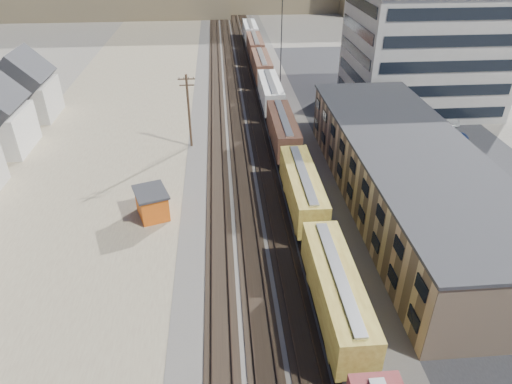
{
  "coord_description": "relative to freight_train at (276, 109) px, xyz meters",
  "views": [
    {
      "loc": [
        -4.36,
        -15.4,
        27.14
      ],
      "look_at": [
        -1.08,
        24.22,
        3.0
      ],
      "focal_mm": 32.0,
      "sensor_mm": 36.0,
      "label": 1
    }
  ],
  "objects": [
    {
      "name": "office_tower",
      "position": [
        24.15,
        7.35,
        6.47
      ],
      "size": [
        22.6,
        18.6,
        18.45
      ],
      "color": "#9E998E",
      "rests_on": "ground"
    },
    {
      "name": "ballast_bed",
      "position": [
        -3.8,
        2.4,
        -2.76
      ],
      "size": [
        18.0,
        200.0,
        0.06
      ],
      "primitive_type": "cube",
      "color": "#4C4742",
      "rests_on": "ground"
    },
    {
      "name": "maintenance_shed",
      "position": [
        -15.68,
        -22.3,
        -1.27
      ],
      "size": [
        4.31,
        4.88,
        2.98
      ],
      "color": "#D15613",
      "rests_on": "ground"
    },
    {
      "name": "freight_train",
      "position": [
        0.0,
        0.0,
        0.0
      ],
      "size": [
        3.0,
        119.74,
        4.46
      ],
      "color": "black",
      "rests_on": "ground"
    },
    {
      "name": "parked_car_blue",
      "position": [
        24.1,
        -6.2,
        -2.11
      ],
      "size": [
        5.29,
        4.79,
        1.37
      ],
      "primitive_type": "imported",
      "rotation": [
        0.0,
        0.0,
        0.92
      ],
      "color": "navy",
      "rests_on": "ground"
    },
    {
      "name": "parked_car_far",
      "position": [
        25.91,
        -0.59,
        -1.99
      ],
      "size": [
        3.53,
        5.11,
        1.61
      ],
      "primitive_type": "imported",
      "rotation": [
        0.0,
        0.0,
        0.38
      ],
      "color": "silver",
      "rests_on": "ground"
    },
    {
      "name": "warehouse",
      "position": [
        11.18,
        -22.6,
        0.86
      ],
      "size": [
        12.4,
        40.4,
        7.25
      ],
      "color": "tan",
      "rests_on": "ground"
    },
    {
      "name": "utility_pole_north",
      "position": [
        -12.3,
        -5.6,
        2.5
      ],
      "size": [
        2.2,
        0.32,
        10.0
      ],
      "color": "#382619",
      "rests_on": "ground"
    },
    {
      "name": "dirt_yard",
      "position": [
        -23.8,
        -7.6,
        -2.78
      ],
      "size": [
        24.0,
        180.0,
        0.03
      ],
      "primitive_type": "cube",
      "color": "#806E58",
      "rests_on": "ground"
    },
    {
      "name": "asphalt_lot",
      "position": [
        18.2,
        -12.6,
        -2.77
      ],
      "size": [
        26.0,
        120.0,
        0.04
      ],
      "primitive_type": "cube",
      "color": "#232326",
      "rests_on": "ground"
    },
    {
      "name": "rail_tracks",
      "position": [
        -4.35,
        2.4,
        -2.68
      ],
      "size": [
        11.4,
        200.0,
        0.24
      ],
      "color": "black",
      "rests_on": "ground"
    },
    {
      "name": "radio_mast",
      "position": [
        2.2,
        12.4,
        6.33
      ],
      "size": [
        1.2,
        0.16,
        18.0
      ],
      "color": "black",
      "rests_on": "ground"
    }
  ]
}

